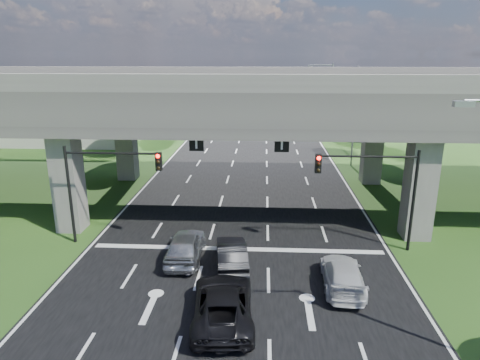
# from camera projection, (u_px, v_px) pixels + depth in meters

# --- Properties ---
(ground) EXTENTS (160.00, 160.00, 0.00)m
(ground) POSITION_uv_depth(u_px,v_px,m) (233.00, 279.00, 21.84)
(ground) COLOR #234416
(ground) RESTS_ON ground
(road) EXTENTS (18.00, 120.00, 0.03)m
(road) POSITION_uv_depth(u_px,v_px,m) (243.00, 211.00, 31.42)
(road) COLOR black
(road) RESTS_ON ground
(overpass) EXTENTS (80.00, 15.00, 10.00)m
(overpass) POSITION_uv_depth(u_px,v_px,m) (245.00, 99.00, 31.10)
(overpass) COLOR #322F2D
(overpass) RESTS_ON ground
(warehouse) EXTENTS (20.00, 10.00, 4.00)m
(warehouse) POSITION_uv_depth(u_px,v_px,m) (55.00, 126.00, 56.21)
(warehouse) COLOR #9E9E99
(warehouse) RESTS_ON ground
(signal_right) EXTENTS (5.76, 0.54, 6.00)m
(signal_right) POSITION_uv_depth(u_px,v_px,m) (377.00, 181.00, 24.01)
(signal_right) COLOR black
(signal_right) RESTS_ON ground
(signal_left) EXTENTS (5.76, 0.54, 6.00)m
(signal_left) POSITION_uv_depth(u_px,v_px,m) (104.00, 177.00, 24.86)
(signal_left) COLOR black
(signal_left) RESTS_ON ground
(streetlight_far) EXTENTS (3.38, 0.25, 10.00)m
(streetlight_far) POSITION_uv_depth(u_px,v_px,m) (351.00, 109.00, 42.63)
(streetlight_far) COLOR gray
(streetlight_far) RESTS_ON ground
(streetlight_beyond) EXTENTS (3.38, 0.25, 10.00)m
(streetlight_beyond) POSITION_uv_depth(u_px,v_px,m) (328.00, 94.00, 57.96)
(streetlight_beyond) COLOR gray
(streetlight_beyond) RESTS_ON ground
(tree_left_near) EXTENTS (4.50, 4.50, 7.80)m
(tree_left_near) POSITION_uv_depth(u_px,v_px,m) (122.00, 114.00, 46.14)
(tree_left_near) COLOR black
(tree_left_near) RESTS_ON ground
(tree_left_mid) EXTENTS (3.91, 3.90, 6.76)m
(tree_left_mid) POSITION_uv_depth(u_px,v_px,m) (119.00, 111.00, 54.15)
(tree_left_mid) COLOR black
(tree_left_mid) RESTS_ON ground
(tree_left_far) EXTENTS (4.80, 4.80, 8.32)m
(tree_left_far) POSITION_uv_depth(u_px,v_px,m) (164.00, 97.00, 61.32)
(tree_left_far) COLOR black
(tree_left_far) RESTS_ON ground
(tree_right_near) EXTENTS (4.20, 4.20, 7.28)m
(tree_right_near) POSITION_uv_depth(u_px,v_px,m) (370.00, 117.00, 46.69)
(tree_right_near) COLOR black
(tree_right_near) RESTS_ON ground
(tree_right_mid) EXTENTS (3.91, 3.90, 6.76)m
(tree_right_mid) POSITION_uv_depth(u_px,v_px,m) (379.00, 111.00, 54.28)
(tree_right_mid) COLOR black
(tree_right_mid) RESTS_ON ground
(tree_right_far) EXTENTS (4.50, 4.50, 7.80)m
(tree_right_far) POSITION_uv_depth(u_px,v_px,m) (337.00, 99.00, 61.98)
(tree_right_far) COLOR black
(tree_right_far) RESTS_ON ground
(car_silver) EXTENTS (1.97, 4.73, 1.60)m
(car_silver) POSITION_uv_depth(u_px,v_px,m) (185.00, 246.00, 23.73)
(car_silver) COLOR #A2A4AA
(car_silver) RESTS_ON road
(car_dark) EXTENTS (2.12, 4.61, 1.46)m
(car_dark) POSITION_uv_depth(u_px,v_px,m) (232.00, 254.00, 22.86)
(car_dark) COLOR black
(car_dark) RESTS_ON road
(car_white) EXTENTS (2.08, 4.72, 1.35)m
(car_white) POSITION_uv_depth(u_px,v_px,m) (342.00, 275.00, 20.89)
(car_white) COLOR silver
(car_white) RESTS_ON road
(car_trailing) EXTENTS (2.95, 5.64, 1.51)m
(car_trailing) POSITION_uv_depth(u_px,v_px,m) (223.00, 304.00, 18.29)
(car_trailing) COLOR black
(car_trailing) RESTS_ON road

